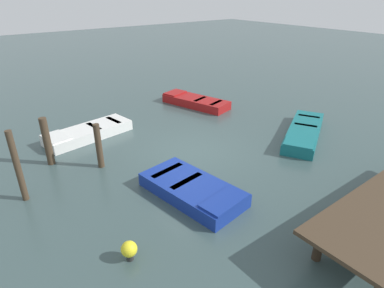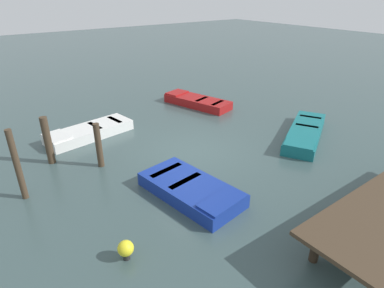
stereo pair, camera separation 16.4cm
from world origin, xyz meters
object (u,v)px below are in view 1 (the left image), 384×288
rowboat_teal (304,132)px  mooring_piling_near_right (99,146)px  rowboat_red (195,101)px  rowboat_blue (193,189)px  mooring_piling_mid_right (17,167)px  rowboat_white (88,132)px  mooring_piling_center (47,142)px  marker_buoy (129,250)px

rowboat_teal → mooring_piling_near_right: mooring_piling_near_right is taller
rowboat_red → rowboat_teal: same height
rowboat_red → rowboat_blue: bearing=125.9°
mooring_piling_mid_right → mooring_piling_near_right: bearing=-169.2°
rowboat_white → rowboat_blue: (-0.88, 5.75, 0.00)m
rowboat_teal → mooring_piling_near_right: bearing=-47.9°
rowboat_blue → mooring_piling_center: bearing=-156.8°
rowboat_white → rowboat_blue: bearing=90.1°
rowboat_white → marker_buoy: (1.69, 6.85, 0.07)m
rowboat_blue → rowboat_teal: 6.03m
rowboat_red → mooring_piling_near_right: size_ratio=2.39×
rowboat_blue → mooring_piling_mid_right: 4.82m
rowboat_teal → mooring_piling_mid_right: bearing=-40.7°
rowboat_white → mooring_piling_mid_right: mooring_piling_mid_right is taller
rowboat_blue → mooring_piling_center: size_ratio=1.95×
rowboat_white → mooring_piling_center: (1.81, 1.33, 0.62)m
rowboat_white → rowboat_teal: (-6.89, 5.21, -0.00)m
marker_buoy → rowboat_teal: bearing=-169.2°
rowboat_white → mooring_piling_center: bearing=27.7°
rowboat_teal → mooring_piling_mid_right: 10.16m
mooring_piling_mid_right → mooring_piling_near_right: mooring_piling_mid_right is taller
mooring_piling_mid_right → rowboat_red: bearing=-158.2°
rowboat_white → rowboat_teal: size_ratio=0.87×
rowboat_teal → marker_buoy: (8.58, 1.64, 0.07)m
mooring_piling_center → marker_buoy: bearing=91.2°
rowboat_red → marker_buoy: size_ratio=7.64×
rowboat_red → mooring_piling_mid_right: (8.80, 3.52, 0.85)m
mooring_piling_mid_right → mooring_piling_center: (-1.18, -1.69, -0.23)m
rowboat_teal → mooring_piling_mid_right: mooring_piling_mid_right is taller
rowboat_white → rowboat_red: (-5.80, -0.49, -0.00)m
rowboat_white → mooring_piling_near_right: size_ratio=2.30×
mooring_piling_near_right → mooring_piling_center: size_ratio=0.92×
mooring_piling_mid_right → mooring_piling_near_right: (-2.46, -0.47, -0.29)m
rowboat_red → mooring_piling_center: 7.86m
mooring_piling_near_right → mooring_piling_center: 1.77m
marker_buoy → rowboat_blue: bearing=-157.0°
rowboat_blue → mooring_piling_near_right: size_ratio=2.11×
rowboat_white → mooring_piling_center: size_ratio=2.12×
rowboat_blue → mooring_piling_center: 5.21m
rowboat_blue → mooring_piling_mid_right: mooring_piling_mid_right is taller
mooring_piling_near_right → mooring_piling_center: (1.27, -1.22, 0.07)m
rowboat_blue → mooring_piling_mid_right: bearing=-133.3°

